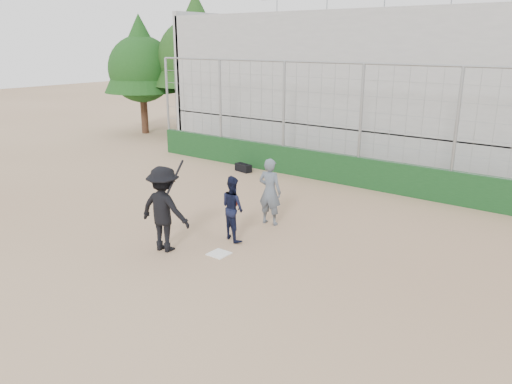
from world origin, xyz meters
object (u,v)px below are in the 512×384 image
Objects in this scene: batter_at_plate at (164,209)px; catcher_crouched at (233,218)px; equipment_bag at (243,168)px; umpire at (270,195)px.

batter_at_plate reaches higher than catcher_crouched.
batter_at_plate is 1.93× the size of catcher_crouched.
catcher_crouched is at bearing -53.64° from equipment_bag.
umpire is (0.92, 2.86, -0.19)m from batter_at_plate.
umpire is at bearing -44.29° from equipment_bag.
umpire is 5.67m from equipment_bag.
equipment_bag is at bearing 126.36° from catcher_crouched.
umpire is at bearing 86.58° from catcher_crouched.
catcher_crouched is at bearing 81.10° from umpire.
catcher_crouched is 1.45m from umpire.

